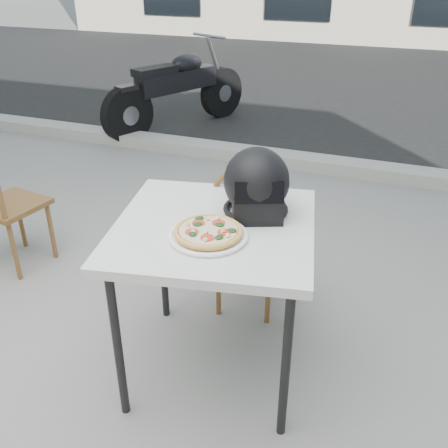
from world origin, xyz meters
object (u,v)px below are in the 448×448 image
(pizza, at_px, (208,231))
(motorcycle, at_px, (178,91))
(helmet, at_px, (257,186))
(cafe_table_main, at_px, (214,239))
(cafe_chair_main, at_px, (247,233))
(plate, at_px, (208,236))

(pizza, bearing_deg, motorcycle, 117.46)
(helmet, bearing_deg, cafe_table_main, -151.69)
(pizza, relative_size, cafe_chair_main, 0.36)
(pizza, bearing_deg, plate, -117.48)
(helmet, height_order, cafe_chair_main, helmet)
(plate, height_order, motorcycle, motorcycle)
(plate, bearing_deg, pizza, 62.52)
(pizza, height_order, motorcycle, motorcycle)
(cafe_chair_main, bearing_deg, cafe_table_main, 85.05)
(cafe_table_main, xyz_separation_m, plate, (0.02, -0.12, 0.08))
(plate, distance_m, cafe_chair_main, 0.68)
(plate, relative_size, cafe_chair_main, 0.46)
(plate, bearing_deg, helmet, 68.61)
(cafe_chair_main, relative_size, motorcycle, 0.48)
(cafe_table_main, relative_size, helmet, 2.57)
(plate, bearing_deg, cafe_chair_main, 92.35)
(cafe_table_main, distance_m, cafe_chair_main, 0.53)
(helmet, xyz_separation_m, motorcycle, (-2.03, 3.40, -0.50))
(cafe_table_main, bearing_deg, motorcycle, 117.96)
(helmet, bearing_deg, pizza, -133.77)
(pizza, height_order, cafe_chair_main, cafe_chair_main)
(cafe_chair_main, bearing_deg, pizza, 87.29)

